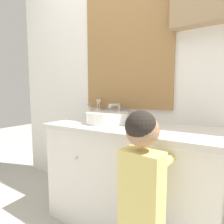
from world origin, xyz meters
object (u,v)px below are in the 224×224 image
sink_basin (107,117)px  toothbrush_holder (99,113)px  child_figure (142,194)px  soap_dispenser (89,113)px

sink_basin → toothbrush_holder: toothbrush_holder is taller
toothbrush_holder → child_figure: toothbrush_holder is taller
sink_basin → toothbrush_holder: 0.29m
toothbrush_holder → soap_dispenser: (-0.09, -0.03, 0.00)m
child_figure → sink_basin: bearing=137.1°
sink_basin → child_figure: size_ratio=0.41×
sink_basin → soap_dispenser: (-0.31, 0.15, 0.01)m
sink_basin → child_figure: 0.71m
sink_basin → soap_dispenser: bearing=153.9°
sink_basin → child_figure: (0.48, -0.44, -0.28)m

